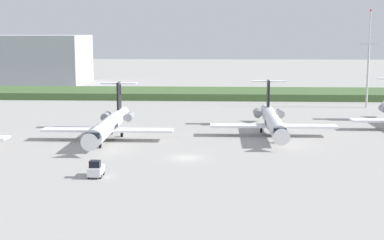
{
  "coord_description": "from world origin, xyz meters",
  "views": [
    {
      "loc": [
        4.75,
        -83.72,
        19.19
      ],
      "look_at": [
        0.0,
        17.31,
        3.0
      ],
      "focal_mm": 53.53,
      "sensor_mm": 36.0,
      "label": 1
    }
  ],
  "objects_px": {
    "regional_jet_second": "(109,124)",
    "regional_jet_third": "(273,121)",
    "baggage_tug": "(96,169)",
    "antenna_mast": "(368,67)"
  },
  "relations": [
    {
      "from": "regional_jet_second",
      "to": "regional_jet_third",
      "type": "distance_m",
      "value": 29.62
    },
    {
      "from": "baggage_tug",
      "to": "antenna_mast",
      "type": "bearing_deg",
      "value": 52.92
    },
    {
      "from": "antenna_mast",
      "to": "baggage_tug",
      "type": "distance_m",
      "value": 87.15
    },
    {
      "from": "regional_jet_third",
      "to": "antenna_mast",
      "type": "height_order",
      "value": "antenna_mast"
    },
    {
      "from": "regional_jet_second",
      "to": "baggage_tug",
      "type": "bearing_deg",
      "value": -82.99
    },
    {
      "from": "regional_jet_second",
      "to": "regional_jet_third",
      "type": "relative_size",
      "value": 1.0
    },
    {
      "from": "baggage_tug",
      "to": "regional_jet_second",
      "type": "bearing_deg",
      "value": 97.01
    },
    {
      "from": "regional_jet_second",
      "to": "antenna_mast",
      "type": "xyz_separation_m",
      "value": [
        55.49,
        42.94,
        7.32
      ]
    },
    {
      "from": "regional_jet_second",
      "to": "regional_jet_third",
      "type": "height_order",
      "value": "same"
    },
    {
      "from": "regional_jet_third",
      "to": "baggage_tug",
      "type": "distance_m",
      "value": 40.99
    }
  ]
}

